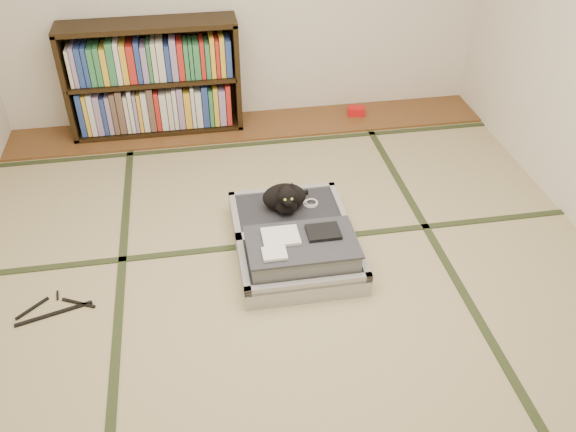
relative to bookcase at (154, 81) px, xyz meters
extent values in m
plane|color=tan|center=(0.76, -2.07, -0.45)|extent=(4.50, 4.50, 0.00)
cube|color=brown|center=(0.76, -0.07, -0.44)|extent=(4.00, 0.50, 0.02)
cube|color=red|center=(1.70, -0.04, -0.40)|extent=(0.17, 0.12, 0.07)
cube|color=#2D381E|center=(-0.24, -2.07, -0.45)|extent=(0.05, 4.50, 0.01)
cube|color=#2D381E|center=(1.76, -2.07, -0.45)|extent=(0.05, 4.50, 0.01)
cube|color=#2D381E|center=(0.76, -1.67, -0.45)|extent=(4.00, 0.05, 0.01)
cube|color=#2D381E|center=(0.76, -0.37, -0.45)|extent=(4.00, 0.05, 0.01)
cube|color=black|center=(-0.67, 0.00, 0.02)|extent=(0.04, 0.32, 0.89)
cube|color=black|center=(0.67, 0.00, 0.02)|extent=(0.04, 0.32, 0.89)
cube|color=black|center=(0.00, 0.00, -0.42)|extent=(1.38, 0.32, 0.04)
cube|color=black|center=(0.00, 0.00, 0.46)|extent=(1.38, 0.32, 0.04)
cube|color=black|center=(0.00, 0.00, 0.02)|extent=(1.32, 0.32, 0.03)
cube|color=black|center=(0.00, 0.15, 0.02)|extent=(1.38, 0.02, 0.89)
cube|color=gray|center=(0.00, -0.02, -0.20)|extent=(1.24, 0.22, 0.38)
cube|color=gray|center=(0.00, -0.02, 0.21)|extent=(1.24, 0.22, 0.34)
cube|color=#A8A7AC|center=(0.84, -2.00, -0.39)|extent=(0.74, 0.49, 0.13)
cube|color=#28282F|center=(0.84, -2.00, -0.35)|extent=(0.66, 0.41, 0.10)
cube|color=#A8A7AC|center=(0.84, -2.23, -0.32)|extent=(0.74, 0.04, 0.05)
cube|color=#A8A7AC|center=(0.84, -1.77, -0.32)|extent=(0.74, 0.04, 0.05)
cube|color=#A8A7AC|center=(0.49, -2.00, -0.32)|extent=(0.04, 0.49, 0.05)
cube|color=#A8A7AC|center=(1.19, -2.00, -0.32)|extent=(0.04, 0.49, 0.05)
cube|color=#A8A7AC|center=(0.84, -1.51, -0.39)|extent=(0.74, 0.49, 0.13)
cube|color=#28282F|center=(0.84, -1.51, -0.35)|extent=(0.66, 0.41, 0.10)
cube|color=#A8A7AC|center=(0.84, -1.73, -0.32)|extent=(0.74, 0.04, 0.05)
cube|color=#A8A7AC|center=(0.84, -1.28, -0.32)|extent=(0.74, 0.04, 0.05)
cube|color=#A8A7AC|center=(0.49, -1.51, -0.32)|extent=(0.04, 0.49, 0.05)
cube|color=#A8A7AC|center=(1.19, -1.51, -0.32)|extent=(0.04, 0.49, 0.05)
cylinder|color=black|center=(0.84, -1.75, -0.31)|extent=(0.67, 0.02, 0.02)
cube|color=gray|center=(0.84, -2.00, -0.26)|extent=(0.63, 0.39, 0.13)
cube|color=#35353C|center=(0.84, -2.00, -0.19)|extent=(0.65, 0.40, 0.01)
cube|color=white|center=(0.72, -1.95, -0.17)|extent=(0.22, 0.18, 0.02)
cube|color=black|center=(0.98, -1.95, -0.17)|extent=(0.20, 0.16, 0.02)
cube|color=white|center=(0.66, -2.10, -0.17)|extent=(0.14, 0.12, 0.02)
cube|color=white|center=(0.62, -2.24, -0.38)|extent=(0.06, 0.01, 0.04)
cube|color=white|center=(0.74, -2.24, -0.39)|extent=(0.05, 0.01, 0.03)
cube|color=orange|center=(1.09, -2.24, -0.38)|extent=(0.05, 0.01, 0.03)
cube|color=#197F33|center=(1.02, -2.24, -0.36)|extent=(0.04, 0.01, 0.03)
ellipsoid|color=black|center=(0.82, -1.48, -0.22)|extent=(0.29, 0.19, 0.18)
ellipsoid|color=black|center=(0.82, -1.57, -0.24)|extent=(0.14, 0.10, 0.10)
ellipsoid|color=black|center=(0.82, -1.60, -0.13)|extent=(0.12, 0.11, 0.12)
sphere|color=black|center=(0.82, -1.65, -0.15)|extent=(0.06, 0.06, 0.06)
cone|color=black|center=(0.79, -1.58, -0.07)|extent=(0.04, 0.05, 0.06)
cone|color=black|center=(0.86, -1.58, -0.07)|extent=(0.04, 0.05, 0.06)
sphere|color=#A5BF33|center=(0.80, -1.65, -0.13)|extent=(0.02, 0.02, 0.02)
sphere|color=#A5BF33|center=(0.84, -1.65, -0.13)|extent=(0.02, 0.02, 0.02)
cylinder|color=black|center=(0.92, -1.39, -0.29)|extent=(0.17, 0.10, 0.03)
torus|color=white|center=(1.00, -1.47, -0.30)|extent=(0.10, 0.10, 0.01)
torus|color=white|center=(1.01, -1.48, -0.29)|extent=(0.09, 0.09, 0.01)
cube|color=black|center=(-0.60, -2.09, -0.44)|extent=(0.42, 0.14, 0.01)
cube|color=black|center=(-0.73, -2.02, -0.44)|extent=(0.17, 0.16, 0.01)
cube|color=black|center=(-0.47, -2.02, -0.44)|extent=(0.20, 0.11, 0.01)
cylinder|color=black|center=(-0.60, -1.94, -0.44)|extent=(0.02, 0.08, 0.01)
camera|label=1|loc=(0.29, -4.71, 2.06)|focal=38.00mm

